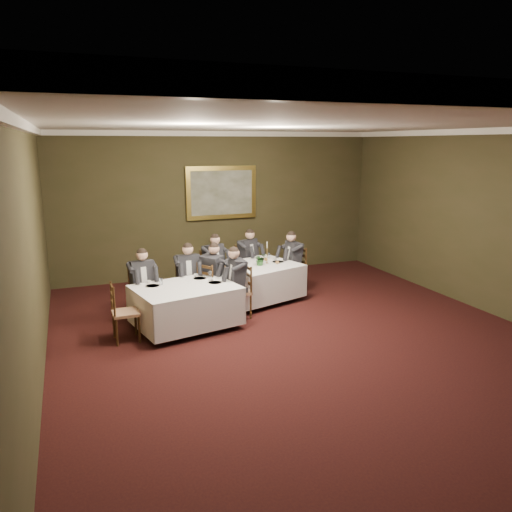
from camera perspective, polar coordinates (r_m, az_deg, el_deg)
ground at (r=8.25m, az=6.26°, el=-10.31°), size 10.00×10.00×0.00m
ceiling at (r=7.59m, az=6.92°, el=14.77°), size 8.00×10.00×0.10m
back_wall at (r=12.33m, az=-4.17°, el=5.90°), size 8.00×0.10×3.50m
left_wall at (r=6.91m, az=-24.40°, el=-0.71°), size 0.10×10.00×3.50m
right_wall at (r=10.19m, az=27.02°, el=3.07°), size 0.10×10.00×3.50m
crown_molding at (r=7.59m, az=6.91°, el=14.32°), size 8.00×10.00×0.12m
table_main at (r=10.35m, az=-0.05°, el=-2.76°), size 2.05×1.79×0.67m
table_second at (r=8.95m, az=-8.04°, el=-5.41°), size 1.97×1.65×0.67m
chair_main_backleft at (r=10.82m, az=-4.93°, el=-3.02°), size 0.57×0.56×1.00m
diner_main_backleft at (r=10.76m, az=-4.91°, el=-1.86°), size 0.56×0.60×1.35m
chair_main_backright at (r=11.35m, az=-1.03°, el=-2.23°), size 0.58×0.57×1.00m
diner_main_backright at (r=11.28m, az=-0.99°, el=-1.12°), size 0.58×0.61×1.35m
chair_main_endleft at (r=9.78m, az=-5.08°, el=-4.77°), size 0.59×0.60×1.00m
diner_main_endleft at (r=9.72m, az=-5.06°, el=-3.47°), size 0.62×0.59×1.35m
chair_main_endright at (r=11.09m, az=4.39°, el=-2.63°), size 0.45×0.47×1.00m
diner_main_endright at (r=11.02m, az=4.36°, el=-1.49°), size 0.51×0.44×1.35m
chair_sec_backleft at (r=9.62m, az=-12.79°, el=-5.34°), size 0.50×0.48×1.00m
diner_sec_backleft at (r=9.54m, az=-12.83°, el=-4.06°), size 0.47×0.54×1.35m
chair_sec_backright at (r=9.96m, az=-7.74°, el=-4.51°), size 0.46×0.44×1.00m
diner_sec_backright at (r=9.88m, az=-7.76°, el=-3.26°), size 0.43×0.49×1.35m
chair_sec_endright at (r=9.48m, az=-1.96°, el=-5.29°), size 0.42×0.44×1.00m
diner_sec_endright at (r=9.41m, az=-2.04°, el=-3.97°), size 0.48×0.42×1.35m
chair_sec_endleft at (r=8.63m, az=-14.68°, el=-7.57°), size 0.43×0.45×1.00m
centerpiece at (r=10.24m, az=0.47°, el=-0.34°), size 0.28×0.26×0.27m
candlestick at (r=10.42m, az=1.27°, el=0.12°), size 0.07×0.07×0.47m
place_setting_table_main at (r=10.31m, az=-3.11°, el=-0.85°), size 0.33×0.31×0.14m
place_setting_table_second at (r=9.03m, az=-11.48°, el=-3.08°), size 0.33×0.31×0.14m
painting at (r=12.25m, az=-3.97°, el=7.24°), size 1.76×0.09×1.28m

